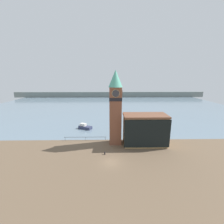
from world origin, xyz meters
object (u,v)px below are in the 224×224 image
(pier_building, at_px, (145,130))
(clock_tower, at_px, (115,106))
(boat_near, at_px, (85,127))
(mooring_bollard_near, at_px, (105,153))

(pier_building, bearing_deg, clock_tower, 172.92)
(clock_tower, relative_size, boat_near, 3.89)
(pier_building, bearing_deg, boat_near, 144.68)
(clock_tower, distance_m, mooring_bollard_near, 13.09)
(mooring_bollard_near, bearing_deg, boat_near, 112.64)
(clock_tower, relative_size, mooring_bollard_near, 30.02)
(clock_tower, xyz_separation_m, pier_building, (8.42, -1.05, -6.72))
(mooring_bollard_near, bearing_deg, pier_building, 26.65)
(pier_building, bearing_deg, mooring_bollard_near, -153.35)
(clock_tower, distance_m, boat_near, 19.86)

